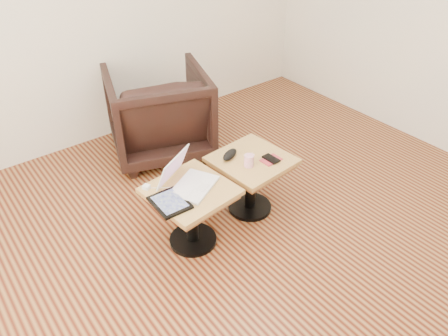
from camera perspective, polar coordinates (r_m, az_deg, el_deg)
room_shell at (r=2.08m, az=8.25°, el=12.11°), size 4.52×4.52×2.71m
side_table_left at (r=2.85m, az=-4.33°, el=-4.58°), size 0.55×0.55×0.45m
side_table_right at (r=3.13m, az=3.58°, el=-0.47°), size 0.54×0.54×0.45m
laptop at (r=2.79m, az=-4.83°, el=-1.55°), size 0.42×0.41×0.21m
tablet at (r=2.67m, az=-7.11°, el=-4.50°), size 0.20×0.25×0.02m
charging_adapter at (r=2.81m, az=-10.11°, el=-2.46°), size 0.05×0.05×0.02m
glasses_case at (r=3.05m, az=0.77°, el=1.77°), size 0.17×0.13×0.05m
striped_cup at (r=2.96m, az=3.26°, el=0.96°), size 0.08×0.08×0.09m
earbuds_tangle at (r=3.09m, az=3.41°, el=1.68°), size 0.07×0.04×0.01m
phone_on_sleeve at (r=3.05m, az=6.17°, el=1.14°), size 0.14×0.13×0.02m
armchair at (r=3.84m, az=-8.52°, el=7.15°), size 1.04×1.06×0.76m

